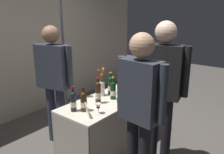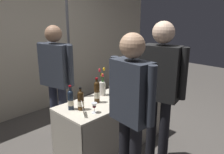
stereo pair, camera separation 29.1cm
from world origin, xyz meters
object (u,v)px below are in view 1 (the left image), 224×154
Objects in this scene: wine_glass_near_vendor at (98,106)px; flower_vase at (102,86)px; display_bottle_0 at (122,82)px; featured_wine_bottle at (84,101)px; vendor_presenter at (54,74)px; taster_foreground_right at (163,82)px; tasting_table at (112,114)px; booth_signpost at (63,40)px.

flower_vase reaches higher than wine_glass_near_vendor.
display_bottle_0 is 2.70× the size of wine_glass_near_vendor.
featured_wine_bottle is 0.17× the size of vendor_presenter.
vendor_presenter is 1.50m from taster_foreground_right.
flower_vase is (-0.02, 0.17, 0.37)m from tasting_table.
flower_vase reaches higher than featured_wine_bottle.
flower_vase is 1.08m from booth_signpost.
featured_wine_bottle is 0.87m from display_bottle_0.
tasting_table is at bearing -95.11° from booth_signpost.
wine_glass_near_vendor is at bearing 35.53° from taster_foreground_right.
taster_foreground_right is at bearing -83.02° from tasting_table.
wine_glass_near_vendor is at bearing -114.54° from booth_signpost.
featured_wine_bottle is at bearing 179.83° from tasting_table.
featured_wine_bottle is 0.19m from wine_glass_near_vendor.
display_bottle_0 is at bearing 11.95° from tasting_table.
vendor_presenter is 0.95× the size of taster_foreground_right.
taster_foreground_right is (0.57, -0.52, 0.26)m from wine_glass_near_vendor.
vendor_presenter is at bearing 85.13° from wine_glass_near_vendor.
booth_signpost is (0.10, 1.09, 0.94)m from tasting_table.
wine_glass_near_vendor is 0.05× the size of booth_signpost.
vendor_presenter is 0.73× the size of booth_signpost.
display_bottle_0 is at bearing -16.75° from flower_vase.
wine_glass_near_vendor is 0.07× the size of vendor_presenter.
tasting_table is 0.91m from taster_foreground_right.
wine_glass_near_vendor is at bearing -72.59° from featured_wine_bottle.
taster_foreground_right is at bearing -48.25° from featured_wine_bottle.
taster_foreground_right reaches higher than featured_wine_bottle.
booth_signpost is at bearing 84.89° from tasting_table.
vendor_presenter is at bearing 79.49° from featured_wine_bottle.
display_bottle_0 reaches higher than wine_glass_near_vendor.
flower_vase is at bearing 37.01° from wine_glass_near_vendor.
flower_vase reaches higher than display_bottle_0.
featured_wine_bottle reaches higher than wine_glass_near_vendor.
featured_wine_bottle is 0.87× the size of display_bottle_0.
featured_wine_bottle is 0.75m from vendor_presenter.
display_bottle_0 reaches higher than featured_wine_bottle.
taster_foreground_right reaches higher than display_bottle_0.
featured_wine_bottle is 0.12× the size of booth_signpost.
vendor_presenter reaches higher than featured_wine_bottle.
taster_foreground_right is at bearing 6.31° from vendor_presenter.
taster_foreground_right is (0.09, -0.70, 0.58)m from tasting_table.
tasting_table is 0.65m from featured_wine_bottle.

